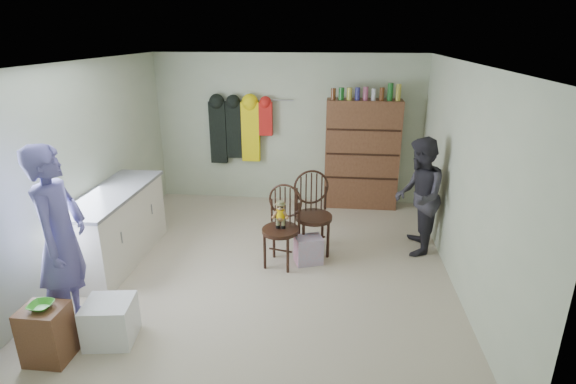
# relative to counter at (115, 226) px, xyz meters

# --- Properties ---
(ground_plane) EXTENTS (5.00, 5.00, 0.00)m
(ground_plane) POSITION_rel_counter_xyz_m (1.95, 0.00, -0.47)
(ground_plane) COLOR beige
(ground_plane) RESTS_ON ground
(room_walls) EXTENTS (5.00, 5.00, 5.00)m
(room_walls) POSITION_rel_counter_xyz_m (1.95, 0.53, 1.11)
(room_walls) COLOR beige
(room_walls) RESTS_ON ground
(counter) EXTENTS (0.64, 1.86, 0.94)m
(counter) POSITION_rel_counter_xyz_m (0.00, 0.00, 0.00)
(counter) COLOR silver
(counter) RESTS_ON ground
(stool) EXTENTS (0.38, 0.32, 0.54)m
(stool) POSITION_rel_counter_xyz_m (0.26, -1.89, -0.20)
(stool) COLOR brown
(stool) RESTS_ON ground
(bowl) EXTENTS (0.21, 0.21, 0.05)m
(bowl) POSITION_rel_counter_xyz_m (0.26, -1.89, 0.09)
(bowl) COLOR green
(bowl) RESTS_ON stool
(plastic_tub) EXTENTS (0.49, 0.48, 0.42)m
(plastic_tub) POSITION_rel_counter_xyz_m (0.68, -1.57, -0.26)
(plastic_tub) COLOR white
(plastic_tub) RESTS_ON ground
(chair_front) EXTENTS (0.55, 0.55, 1.03)m
(chair_front) POSITION_rel_counter_xyz_m (2.13, 0.14, 0.11)
(chair_front) COLOR black
(chair_front) RESTS_ON ground
(chair_far) EXTENTS (0.60, 0.60, 1.10)m
(chair_far) POSITION_rel_counter_xyz_m (2.49, 0.53, 0.12)
(chair_far) COLOR black
(chair_far) RESTS_ON ground
(striped_bag) EXTENTS (0.40, 0.36, 0.35)m
(striped_bag) POSITION_rel_counter_xyz_m (2.47, 0.19, -0.29)
(striped_bag) COLOR #E57285
(striped_bag) RESTS_ON ground
(person_left) EXTENTS (0.55, 0.75, 1.89)m
(person_left) POSITION_rel_counter_xyz_m (0.19, -1.37, 0.47)
(person_left) COLOR #575297
(person_left) RESTS_ON ground
(person_right) EXTENTS (0.68, 0.83, 1.56)m
(person_right) POSITION_rel_counter_xyz_m (3.87, 0.67, 0.31)
(person_right) COLOR #2D2B33
(person_right) RESTS_ON ground
(dresser) EXTENTS (1.20, 0.39, 2.07)m
(dresser) POSITION_rel_counter_xyz_m (3.20, 2.30, 0.44)
(dresser) COLOR brown
(dresser) RESTS_ON ground
(coat_rack) EXTENTS (1.42, 0.12, 1.09)m
(coat_rack) POSITION_rel_counter_xyz_m (1.12, 2.38, 0.78)
(coat_rack) COLOR #99999E
(coat_rack) RESTS_ON ground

